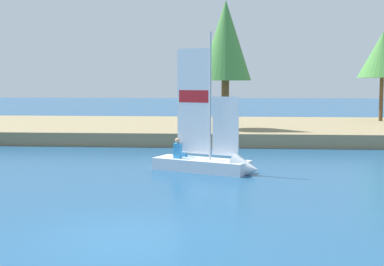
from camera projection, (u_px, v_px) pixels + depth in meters
ground_plane at (124, 239)px, 11.59m from camera, size 200.00×200.00×0.00m
shore_bank at (197, 129)px, 34.27m from camera, size 80.00×13.64×0.73m
shoreline_tree_centre at (226, 41)px, 29.94m from camera, size 2.92×2.92×7.28m
shoreline_tree_midright at (383, 55)px, 35.99m from camera, size 3.32×3.32×6.07m
sailboat at (215, 161)px, 20.04m from camera, size 4.30×2.74×5.59m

